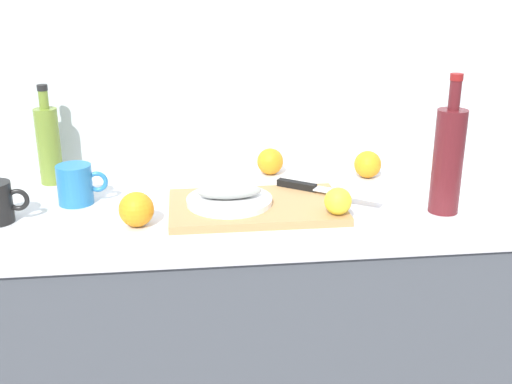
{
  "coord_description": "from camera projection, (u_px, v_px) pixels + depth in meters",
  "views": [
    {
      "loc": [
        -0.22,
        -1.56,
        1.49
      ],
      "look_at": [
        -0.04,
        -0.07,
        0.95
      ],
      "focal_mm": 44.7,
      "sensor_mm": 36.0,
      "label": 1
    }
  ],
  "objects": [
    {
      "name": "cutting_board",
      "position": [
        256.0,
        207.0,
        1.61
      ],
      "size": [
        0.44,
        0.26,
        0.02
      ],
      "primitive_type": "cube",
      "color": "tan",
      "rests_on": "kitchen_counter"
    },
    {
      "name": "orange_2",
      "position": [
        136.0,
        209.0,
        1.5
      ],
      "size": [
        0.08,
        0.08,
        0.08
      ],
      "primitive_type": "sphere",
      "color": "orange",
      "rests_on": "kitchen_counter"
    },
    {
      "name": "orange_1",
      "position": [
        368.0,
        164.0,
        1.85
      ],
      "size": [
        0.08,
        0.08,
        0.08
      ],
      "primitive_type": "sphere",
      "color": "orange",
      "rests_on": "kitchen_counter"
    },
    {
      "name": "orange_0",
      "position": [
        270.0,
        162.0,
        1.88
      ],
      "size": [
        0.08,
        0.08,
        0.08
      ],
      "primitive_type": "sphere",
      "color": "orange",
      "rests_on": "kitchen_counter"
    },
    {
      "name": "lemon_0",
      "position": [
        338.0,
        201.0,
        1.52
      ],
      "size": [
        0.07,
        0.07,
        0.07
      ],
      "primitive_type": "sphere",
      "color": "yellow",
      "rests_on": "cutting_board"
    },
    {
      "name": "olive_oil_bottle",
      "position": [
        49.0,
        144.0,
        1.78
      ],
      "size": [
        0.06,
        0.06,
        0.28
      ],
      "color": "olive",
      "rests_on": "kitchen_counter"
    },
    {
      "name": "white_plate",
      "position": [
        229.0,
        201.0,
        1.6
      ],
      "size": [
        0.22,
        0.22,
        0.01
      ],
      "primitive_type": "cylinder",
      "color": "white",
      "rests_on": "cutting_board"
    },
    {
      "name": "fish_fillet",
      "position": [
        229.0,
        191.0,
        1.59
      ],
      "size": [
        0.16,
        0.07,
        0.04
      ],
      "primitive_type": "ellipsoid",
      "color": "#999E99",
      "rests_on": "white_plate"
    },
    {
      "name": "back_wall",
      "position": [
        255.0,
        50.0,
        1.87
      ],
      "size": [
        3.2,
        0.05,
        2.5
      ],
      "primitive_type": "cube",
      "color": "silver",
      "rests_on": "ground_plane"
    },
    {
      "name": "wine_bottle",
      "position": [
        448.0,
        159.0,
        1.56
      ],
      "size": [
        0.07,
        0.07,
        0.35
      ],
      "color": "#59191E",
      "rests_on": "kitchen_counter"
    },
    {
      "name": "chef_knife",
      "position": [
        315.0,
        188.0,
        1.68
      ],
      "size": [
        0.25,
        0.19,
        0.02
      ],
      "rotation": [
        0.0,
        0.0,
        -0.62
      ],
      "color": "silver",
      "rests_on": "cutting_board"
    },
    {
      "name": "kitchen_counter",
      "position": [
        268.0,
        346.0,
        1.84
      ],
      "size": [
        2.0,
        0.6,
        0.9
      ],
      "color": "#4C5159",
      "rests_on": "ground_plane"
    },
    {
      "name": "coffee_mug_1",
      "position": [
        76.0,
        184.0,
        1.64
      ],
      "size": [
        0.13,
        0.09,
        0.1
      ],
      "color": "#2672B2",
      "rests_on": "kitchen_counter"
    }
  ]
}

